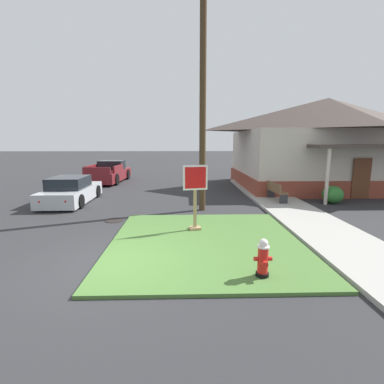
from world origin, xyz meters
name	(u,v)px	position (x,y,z in m)	size (l,w,h in m)	color
ground_plane	(117,264)	(0.00, 0.00, 0.00)	(160.00, 160.00, 0.00)	#2B2B2D
grass_corner_patch	(206,242)	(2.21, 1.38, 0.04)	(5.35, 5.81, 0.08)	#477033
sidewalk_strip	(286,207)	(6.09, 5.64, 0.06)	(2.20, 17.07, 0.12)	#9E9B93
fire_hydrant	(263,259)	(3.24, -0.84, 0.46)	(0.38, 0.34, 0.82)	black
stop_sign	(195,198)	(1.96, 2.41, 1.10)	(0.77, 0.34, 2.07)	#A3845B
manhole_cover	(114,220)	(-0.97, 3.83, 0.01)	(0.70, 0.70, 0.02)	black
parked_sedan_silver	(71,191)	(-3.75, 7.04, 0.54)	(1.91, 4.19, 1.25)	#ADB2B7
pickup_truck_maroon	(109,173)	(-3.75, 14.14, 0.62)	(2.30, 5.12, 1.48)	maroon
street_bench	(276,191)	(5.95, 6.71, 0.59)	(0.55, 1.64, 0.85)	brown
utility_pole	(203,76)	(2.37, 5.37, 5.41)	(1.32, 0.26, 10.43)	#42301E
corner_house	(325,142)	(10.50, 11.48, 2.82)	(11.04, 9.51, 5.50)	brown
shrub_near_porch	(333,195)	(8.59, 6.52, 0.41)	(0.94, 0.94, 0.83)	#2F712F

